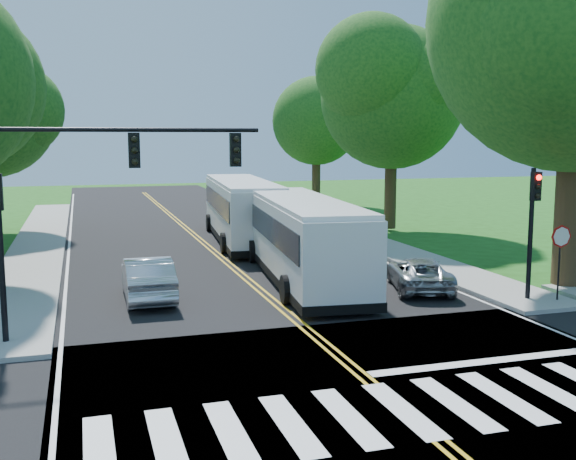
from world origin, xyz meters
name	(u,v)px	position (x,y,z in m)	size (l,w,h in m)	color
ground	(392,401)	(0.00, 0.00, 0.00)	(140.00, 140.00, 0.00)	#1D4F13
road	(221,257)	(0.00, 18.00, 0.01)	(14.00, 96.00, 0.01)	black
cross_road	(392,401)	(0.00, 0.00, 0.01)	(60.00, 12.00, 0.01)	black
center_line	(206,244)	(0.00, 22.00, 0.01)	(0.36, 70.00, 0.01)	gold
edge_line_w	(69,251)	(-6.80, 22.00, 0.01)	(0.12, 70.00, 0.01)	silver
edge_line_e	(328,239)	(6.80, 22.00, 0.01)	(0.12, 70.00, 0.01)	silver
crosswalk	(403,410)	(0.00, -0.50, 0.02)	(12.60, 3.00, 0.01)	silver
stop_bar	(491,361)	(3.50, 1.60, 0.02)	(6.60, 0.40, 0.01)	silver
sidewalk_nw	(40,242)	(-8.30, 25.00, 0.07)	(2.60, 40.00, 0.15)	gray
sidewalk_ne	(334,229)	(8.30, 25.00, 0.07)	(2.60, 40.00, 0.15)	gray
tree_east_mid	(392,97)	(11.50, 24.00, 7.86)	(8.40, 8.40, 11.93)	#332114
tree_east_far	(316,121)	(12.50, 40.00, 6.86)	(7.20, 7.20, 10.34)	#332114
signal_nw	(91,181)	(-5.86, 6.43, 4.38)	(7.15, 0.46, 5.66)	black
signal_ne	(533,216)	(8.20, 6.44, 2.96)	(0.30, 0.46, 4.40)	black
stop_sign	(561,244)	(9.00, 5.98, 2.03)	(0.76, 0.08, 2.53)	black
bus_lead	(302,237)	(2.04, 12.23, 1.69)	(3.94, 12.52, 3.19)	silver
bus_follow	(242,209)	(2.11, 22.67, 1.74)	(3.93, 12.85, 3.27)	silver
hatchback	(148,278)	(-4.05, 10.68, 0.76)	(1.58, 4.52, 1.49)	#B9BCC1
suv	(419,274)	(5.60, 9.30, 0.60)	(1.96, 4.25, 1.18)	#A6A9AD
dark_sedan	(309,233)	(5.15, 20.45, 0.63)	(1.73, 4.27, 1.24)	black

